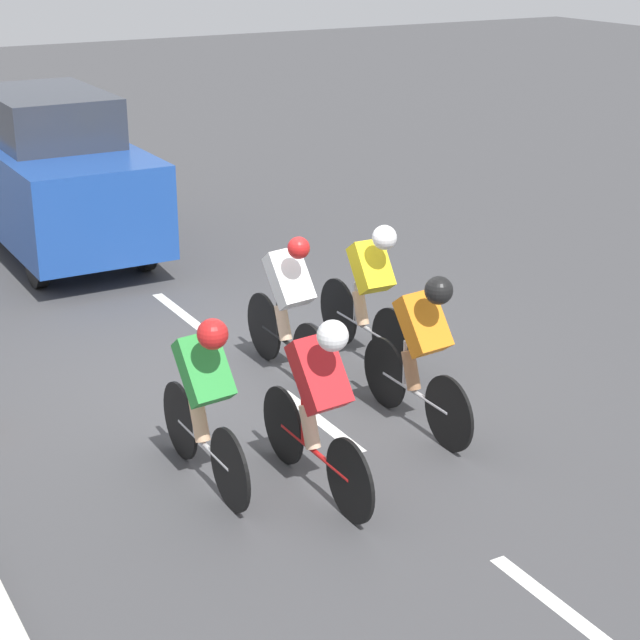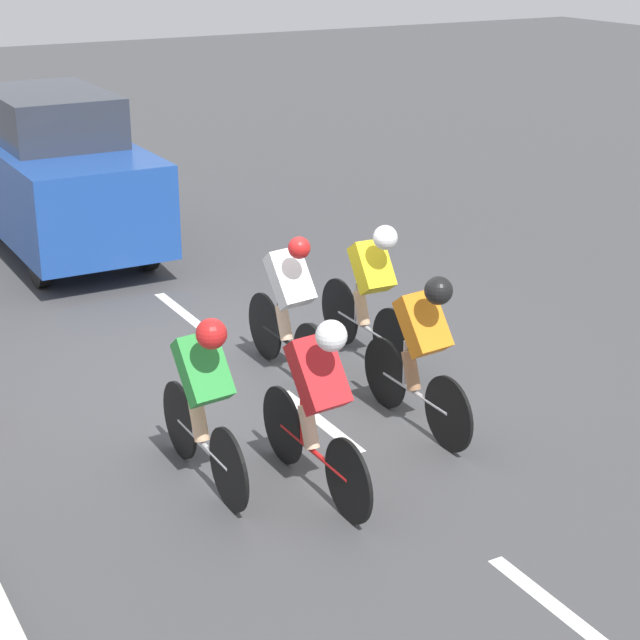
% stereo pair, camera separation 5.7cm
% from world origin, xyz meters
% --- Properties ---
extents(ground_plane, '(60.00, 60.00, 0.00)m').
position_xyz_m(ground_plane, '(0.00, 0.00, 0.00)').
color(ground_plane, '#424244').
extents(lane_stripe_near, '(0.12, 1.40, 0.01)m').
position_xyz_m(lane_stripe_near, '(0.00, 4.31, 0.00)').
color(lane_stripe_near, white).
rests_on(lane_stripe_near, ground).
extents(lane_stripe_mid, '(0.12, 1.40, 0.01)m').
position_xyz_m(lane_stripe_mid, '(0.00, 1.11, 0.00)').
color(lane_stripe_mid, white).
rests_on(lane_stripe_mid, ground).
extents(lane_stripe_far, '(0.12, 1.40, 0.01)m').
position_xyz_m(lane_stripe_far, '(0.00, -2.09, 0.00)').
color(lane_stripe_far, white).
rests_on(lane_stripe_far, ground).
extents(cyclist_white, '(0.35, 1.66, 1.48)m').
position_xyz_m(cyclist_white, '(-0.22, 0.14, 0.76)').
color(cyclist_white, black).
rests_on(cyclist_white, ground).
extents(cyclist_green, '(0.35, 1.61, 1.48)m').
position_xyz_m(cyclist_green, '(1.33, 1.69, 0.78)').
color(cyclist_green, black).
rests_on(cyclist_green, ground).
extents(cyclist_yellow, '(0.33, 1.72, 1.47)m').
position_xyz_m(cyclist_yellow, '(-1.08, 0.20, 0.78)').
color(cyclist_yellow, black).
rests_on(cyclist_yellow, ground).
extents(cyclist_red, '(0.35, 1.69, 1.51)m').
position_xyz_m(cyclist_red, '(0.64, 2.22, 0.80)').
color(cyclist_red, black).
rests_on(cyclist_red, ground).
extents(cyclist_orange, '(0.35, 1.63, 1.47)m').
position_xyz_m(cyclist_orange, '(-0.66, 1.70, 0.79)').
color(cyclist_orange, black).
rests_on(cyclist_orange, ground).
extents(support_car, '(1.70, 4.08, 2.09)m').
position_xyz_m(support_car, '(0.46, -5.06, 1.05)').
color(support_car, black).
rests_on(support_car, ground).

